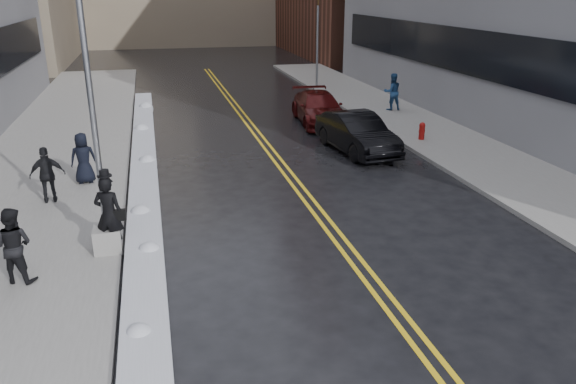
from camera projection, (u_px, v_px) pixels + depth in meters
ground at (256, 279)px, 12.73m from camera, size 160.00×160.00×0.00m
sidewalk_west at (52, 166)px, 20.55m from camera, size 5.50×50.00×0.15m
sidewalk_east at (442, 139)px, 24.05m from camera, size 4.00×50.00×0.15m
lane_line_left at (268, 153)px, 22.37m from camera, size 0.12×50.00×0.01m
lane_line_right at (275, 152)px, 22.44m from camera, size 0.12×50.00×0.01m
snow_ridge at (144, 173)px, 19.43m from camera, size 0.90×30.00×0.34m
lamppost at (98, 157)px, 12.95m from camera, size 0.65×0.65×7.62m
fire_hydrant at (422, 130)px, 23.67m from camera, size 0.26×0.26×0.73m
traffic_signal at (317, 35)px, 35.34m from camera, size 0.16×0.20×6.00m
pedestrian_fedora at (109, 215)px, 13.40m from camera, size 0.82×0.69×1.93m
pedestrian_b at (13, 245)px, 12.07m from camera, size 1.00×0.89×1.71m
pedestrian_c at (83, 158)px, 18.26m from camera, size 0.86×0.60×1.68m
pedestrian_d at (48, 175)px, 16.60m from camera, size 1.05×0.56×1.70m
pedestrian_east at (392, 92)px, 29.19m from camera, size 0.95×0.75×1.89m
car_black at (357, 133)px, 22.24m from camera, size 2.18×4.88×1.56m
car_maroon at (319, 108)px, 27.01m from camera, size 2.41×5.18×1.47m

